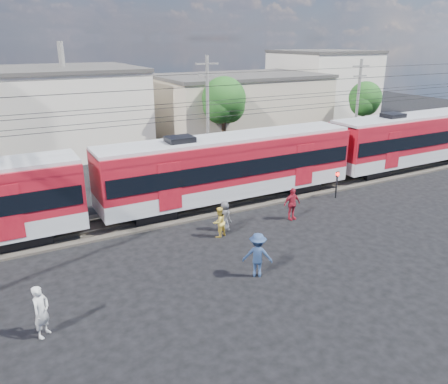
{
  "coord_description": "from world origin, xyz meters",
  "views": [
    {
      "loc": [
        -8.38,
        -14.07,
        9.59
      ],
      "look_at": [
        1.96,
        5.0,
        1.95
      ],
      "focal_mm": 35.0,
      "sensor_mm": 36.0,
      "label": 1
    }
  ],
  "objects": [
    {
      "name": "rail_near",
      "position": [
        0.0,
        7.25,
        0.18
      ],
      "size": [
        70.0,
        0.12,
        0.12
      ],
      "primitive_type": "cube",
      "color": "#59544C",
      "rests_on": "track_bed"
    },
    {
      "name": "pedestrian_d",
      "position": [
        5.73,
        4.03,
        0.92
      ],
      "size": [
        1.09,
        0.47,
        1.84
      ],
      "primitive_type": "imported",
      "rotation": [
        0.0,
        0.0,
        0.02
      ],
      "color": "maroon",
      "rests_on": "ground"
    },
    {
      "name": "rail_far",
      "position": [
        0.0,
        8.75,
        0.18
      ],
      "size": [
        70.0,
        0.12,
        0.12
      ],
      "primitive_type": "cube",
      "color": "#59544C",
      "rests_on": "track_bed"
    },
    {
      "name": "utility_pole_east",
      "position": [
        20.0,
        14.0,
        4.28
      ],
      "size": [
        1.8,
        0.24,
        8.0
      ],
      "color": "slate",
      "rests_on": "ground"
    },
    {
      "name": "commuter_train",
      "position": [
        4.21,
        8.0,
        2.4
      ],
      "size": [
        50.3,
        3.08,
        4.17
      ],
      "color": "black",
      "rests_on": "ground"
    },
    {
      "name": "tree_near",
      "position": [
        9.19,
        18.09,
        4.66
      ],
      "size": [
        3.82,
        3.64,
        6.72
      ],
      "color": "#382619",
      "rests_on": "ground"
    },
    {
      "name": "pedestrian_c",
      "position": [
        0.7,
        -0.29,
        0.98
      ],
      "size": [
        1.46,
        1.31,
        1.97
      ],
      "primitive_type": "imported",
      "rotation": [
        0.0,
        0.0,
        2.55
      ],
      "color": "navy",
      "rests_on": "ground"
    },
    {
      "name": "track_bed",
      "position": [
        0.0,
        8.0,
        0.06
      ],
      "size": [
        70.0,
        3.4,
        0.12
      ],
      "primitive_type": "cube",
      "color": "#2D2823",
      "rests_on": "ground"
    },
    {
      "name": "building_midwest",
      "position": [
        -2.0,
        27.0,
        3.66
      ],
      "size": [
        12.24,
        12.24,
        7.3
      ],
      "color": "beige",
      "rests_on": "ground"
    },
    {
      "name": "building_mideast",
      "position": [
        14.0,
        24.0,
        3.16
      ],
      "size": [
        16.32,
        10.2,
        6.3
      ],
      "color": "#BDAA90",
      "rests_on": "ground"
    },
    {
      "name": "utility_pole_mid",
      "position": [
        6.0,
        15.0,
        4.53
      ],
      "size": [
        1.8,
        0.24,
        8.5
      ],
      "color": "slate",
      "rests_on": "ground"
    },
    {
      "name": "pedestrian_a",
      "position": [
        -7.84,
        -0.17,
        0.95
      ],
      "size": [
        0.8,
        0.81,
        1.89
      ],
      "primitive_type": "imported",
      "rotation": [
        0.0,
        0.0,
        0.83
      ],
      "color": "silver",
      "rests_on": "ground"
    },
    {
      "name": "crossing_signal",
      "position": [
        10.31,
        5.49,
        1.21
      ],
      "size": [
        0.25,
        0.25,
        1.75
      ],
      "color": "black",
      "rests_on": "ground"
    },
    {
      "name": "tree_far",
      "position": [
        24.19,
        17.09,
        3.99
      ],
      "size": [
        3.36,
        3.12,
        5.76
      ],
      "color": "#382619",
      "rests_on": "ground"
    },
    {
      "name": "pedestrian_e",
      "position": [
        1.74,
        4.53,
        0.81
      ],
      "size": [
        0.68,
        0.89,
        1.62
      ],
      "primitive_type": "imported",
      "rotation": [
        0.0,
        0.0,
        1.8
      ],
      "color": "#48484D",
      "rests_on": "ground"
    },
    {
      "name": "building_east",
      "position": [
        28.0,
        28.0,
        4.16
      ],
      "size": [
        10.2,
        10.2,
        8.3
      ],
      "color": "beige",
      "rests_on": "ground"
    },
    {
      "name": "car_white",
      "position": [
        27.46,
        13.41,
        0.72
      ],
      "size": [
        4.54,
        2.03,
        1.45
      ],
      "primitive_type": "imported",
      "rotation": [
        0.0,
        0.0,
        1.69
      ],
      "color": "white",
      "rests_on": "ground"
    },
    {
      "name": "ground",
      "position": [
        0.0,
        0.0,
        0.0
      ],
      "size": [
        120.0,
        120.0,
        0.0
      ],
      "primitive_type": "plane",
      "color": "black",
      "rests_on": "ground"
    },
    {
      "name": "car_silver",
      "position": [
        21.57,
        13.52,
        0.68
      ],
      "size": [
        4.15,
        2.08,
        1.36
      ],
      "primitive_type": "imported",
      "rotation": [
        0.0,
        0.0,
        1.45
      ],
      "color": "#B3B6BA",
      "rests_on": "ground"
    },
    {
      "name": "pedestrian_b",
      "position": [
        1.1,
        3.96,
        0.8
      ],
      "size": [
        0.93,
        0.83,
        1.6
      ],
      "primitive_type": "imported",
      "rotation": [
        0.0,
        0.0,
        3.47
      ],
      "color": "gold",
      "rests_on": "ground"
    }
  ]
}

